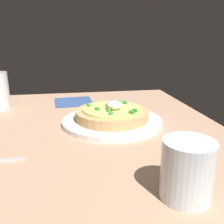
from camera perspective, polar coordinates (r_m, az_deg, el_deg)
dining_table at (r=65.38cm, az=-6.44°, el=-5.14°), size 91.36×75.67×2.26cm
plate at (r=69.39cm, az=0.00°, el=-2.10°), size 27.94×27.94×1.33cm
pizza at (r=68.65cm, az=0.02°, el=-0.34°), size 20.40×20.40×5.52cm
cup_near at (r=39.11cm, az=17.02°, el=-13.21°), size 7.86×7.86×9.25cm
napkin at (r=92.85cm, az=-8.91°, el=2.37°), size 14.53×14.53×0.40cm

